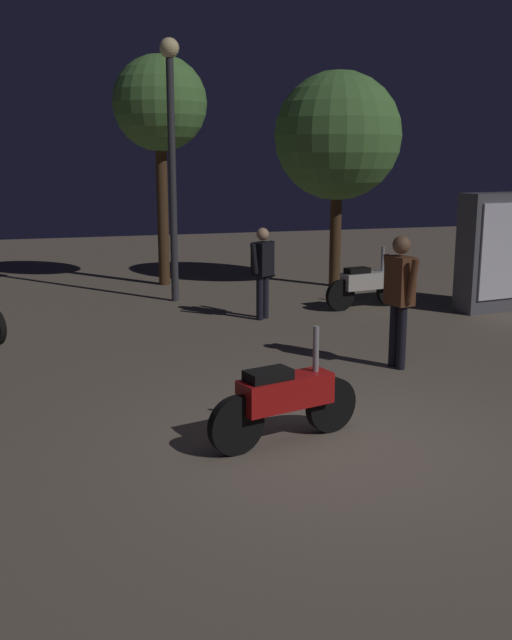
% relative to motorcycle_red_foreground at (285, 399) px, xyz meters
% --- Properties ---
extents(ground_plane, '(40.00, 40.00, 0.00)m').
position_rel_motorcycle_red_foreground_xyz_m(ground_plane, '(0.57, -0.24, -0.44)').
color(ground_plane, '#756656').
extents(motorcycle_red_foreground, '(1.63, 0.54, 1.11)m').
position_rel_motorcycle_red_foreground_xyz_m(motorcycle_red_foreground, '(0.00, 0.00, 0.00)').
color(motorcycle_red_foreground, black).
rests_on(motorcycle_red_foreground, ground_plane).
extents(motorcycle_white_parked_right, '(1.65, 0.46, 1.11)m').
position_rel_motorcycle_red_foreground_xyz_m(motorcycle_white_parked_right, '(3.50, 5.73, 0.00)').
color(motorcycle_white_parked_right, black).
rests_on(motorcycle_white_parked_right, ground_plane).
extents(person_rider_beside, '(0.57, 0.48, 1.56)m').
position_rel_motorcycle_red_foreground_xyz_m(person_rider_beside, '(1.42, 5.37, 0.48)').
color(person_rider_beside, black).
rests_on(person_rider_beside, ground_plane).
extents(person_bystander_far, '(0.31, 0.67, 1.73)m').
position_rel_motorcycle_red_foreground_xyz_m(person_bystander_far, '(2.24, 2.03, 0.60)').
color(person_bystander_far, black).
rests_on(person_bystander_far, ground_plane).
extents(streetlamp_near, '(0.36, 0.36, 4.80)m').
position_rel_motorcycle_red_foreground_xyz_m(streetlamp_near, '(0.28, 7.40, 2.63)').
color(streetlamp_near, '#38383D').
rests_on(streetlamp_near, ground_plane).
extents(tree_left_bg, '(1.96, 1.96, 4.78)m').
position_rel_motorcycle_red_foreground_xyz_m(tree_left_bg, '(0.39, 9.32, 3.31)').
color(tree_left_bg, '#4C331E').
rests_on(tree_left_bg, ground_plane).
extents(tree_center_bg, '(2.62, 2.62, 4.45)m').
position_rel_motorcycle_red_foreground_xyz_m(tree_center_bg, '(3.87, 8.12, 2.69)').
color(tree_center_bg, '#4C331E').
rests_on(tree_center_bg, ground_plane).
extents(kiosk_billboard, '(1.66, 0.75, 2.10)m').
position_rel_motorcycle_red_foreground_xyz_m(kiosk_billboard, '(5.72, 4.92, 0.61)').
color(kiosk_billboard, '#595960').
rests_on(kiosk_billboard, ground_plane).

